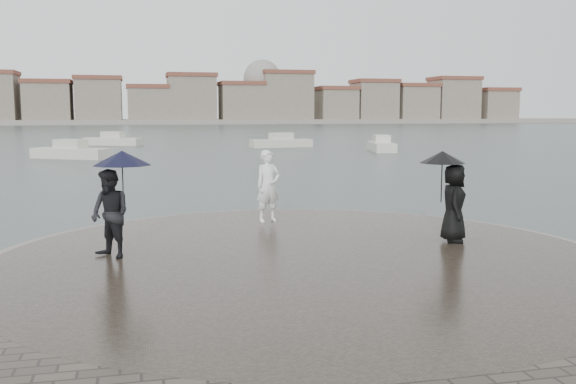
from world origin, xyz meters
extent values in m
plane|color=#2B3835|center=(0.00, 0.00, 0.00)|extent=(400.00, 400.00, 0.00)
cylinder|color=gray|center=(0.00, 3.50, 0.16)|extent=(12.50, 12.50, 0.32)
cylinder|color=#2D261E|center=(0.00, 3.50, 0.18)|extent=(11.90, 11.90, 0.36)
imported|color=white|center=(0.12, 7.50, 1.27)|extent=(0.76, 0.61, 1.82)
imported|color=black|center=(-3.62, 4.20, 1.21)|extent=(1.03, 1.04, 1.70)
cylinder|color=black|center=(-3.37, 4.30, 1.71)|extent=(0.02, 0.02, 0.90)
cone|color=black|center=(-3.37, 4.30, 2.26)|extent=(1.12, 1.12, 0.28)
imported|color=black|center=(3.48, 4.08, 1.20)|extent=(0.83, 0.96, 1.67)
cylinder|color=black|center=(3.23, 4.18, 1.66)|extent=(0.02, 0.02, 0.90)
cone|color=black|center=(3.23, 4.18, 2.18)|extent=(0.98, 0.98, 0.26)
cube|color=gray|center=(0.00, 163.00, 0.60)|extent=(260.00, 20.00, 1.20)
cube|color=gray|center=(-24.00, 160.00, 5.00)|extent=(11.00, 10.00, 10.00)
cube|color=brown|center=(-24.00, 160.00, 10.50)|extent=(11.60, 10.60, 1.00)
cube|color=gray|center=(-12.00, 160.00, 5.50)|extent=(11.00, 10.00, 11.00)
cube|color=brown|center=(-12.00, 160.00, 11.50)|extent=(11.60, 10.60, 1.00)
cube|color=gray|center=(0.00, 160.00, 4.50)|extent=(10.00, 10.00, 9.00)
cube|color=brown|center=(0.00, 160.00, 9.50)|extent=(10.60, 10.60, 1.00)
cube|color=gray|center=(11.00, 160.00, 6.00)|extent=(12.00, 10.00, 12.00)
cube|color=brown|center=(11.00, 160.00, 12.50)|extent=(12.60, 10.60, 1.00)
cube|color=gray|center=(24.00, 160.00, 5.00)|extent=(11.00, 10.00, 10.00)
cube|color=brown|center=(24.00, 160.00, 10.50)|extent=(11.60, 10.60, 1.00)
cube|color=gray|center=(36.00, 160.00, 6.50)|extent=(13.00, 10.00, 13.00)
cube|color=brown|center=(36.00, 160.00, 13.50)|extent=(13.60, 10.60, 1.00)
cube|color=gray|center=(50.00, 160.00, 4.50)|extent=(10.00, 10.00, 9.00)
cube|color=brown|center=(50.00, 160.00, 9.50)|extent=(10.60, 10.60, 1.00)
cube|color=gray|center=(61.00, 160.00, 5.50)|extent=(11.00, 10.00, 11.00)
cube|color=brown|center=(61.00, 160.00, 11.50)|extent=(11.60, 10.60, 1.00)
cube|color=gray|center=(73.00, 160.00, 5.00)|extent=(11.00, 10.00, 10.00)
cube|color=brown|center=(73.00, 160.00, 10.50)|extent=(11.60, 10.60, 1.00)
cube|color=gray|center=(85.00, 160.00, 6.00)|extent=(12.00, 10.00, 12.00)
cube|color=brown|center=(85.00, 160.00, 12.50)|extent=(12.60, 10.60, 1.00)
cube|color=gray|center=(98.00, 160.00, 4.50)|extent=(10.00, 10.00, 9.00)
cube|color=brown|center=(98.00, 160.00, 9.50)|extent=(10.60, 10.60, 1.00)
sphere|color=gray|center=(30.00, 162.00, 12.00)|extent=(10.00, 10.00, 10.00)
cube|color=beige|center=(16.10, 40.28, 0.25)|extent=(2.74, 5.71, 0.90)
cube|color=beige|center=(16.10, 40.28, 0.85)|extent=(1.60, 2.21, 0.90)
cube|color=beige|center=(-5.26, 54.70, 0.25)|extent=(5.63, 3.90, 0.90)
cube|color=beige|center=(-5.26, 54.70, 0.85)|extent=(2.33, 1.97, 0.90)
cube|color=beige|center=(9.45, 47.53, 0.25)|extent=(5.66, 2.30, 0.90)
cube|color=beige|center=(9.45, 47.53, 0.85)|extent=(2.14, 1.45, 0.90)
cube|color=beige|center=(-7.45, 37.21, 0.25)|extent=(5.49, 4.32, 0.90)
cube|color=beige|center=(-7.45, 37.21, 0.85)|extent=(2.33, 2.09, 0.90)
camera|label=1|loc=(-3.09, -8.30, 3.13)|focal=40.00mm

